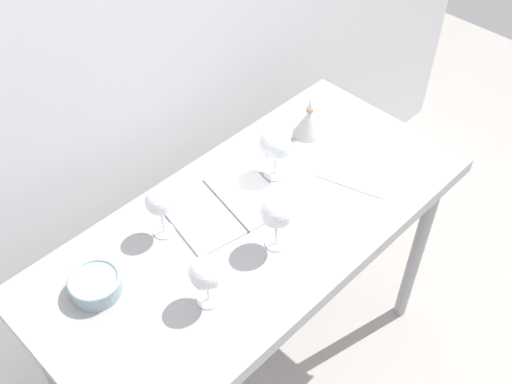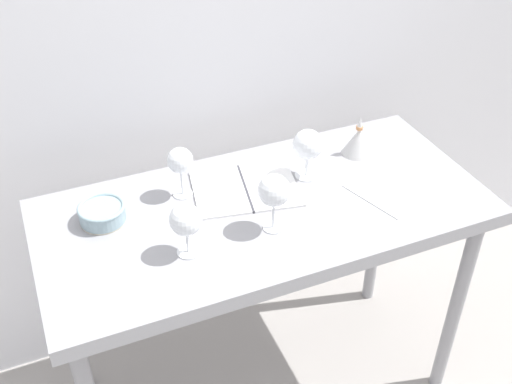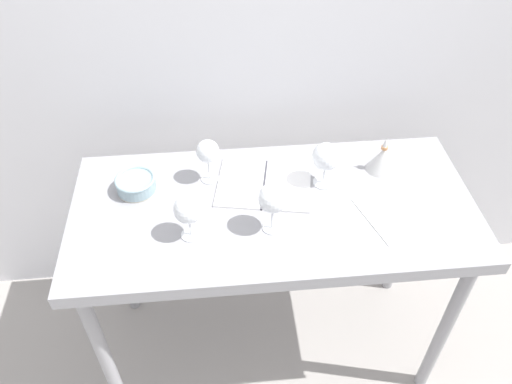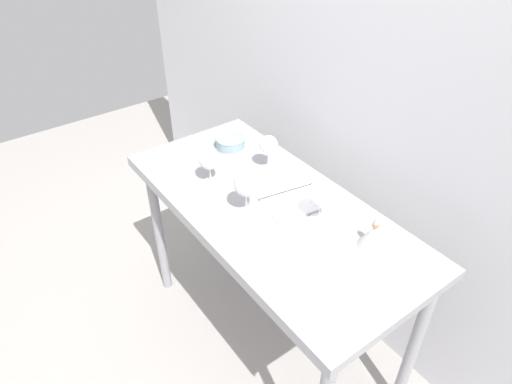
{
  "view_description": "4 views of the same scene",
  "coord_description": "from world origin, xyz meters",
  "px_view_note": "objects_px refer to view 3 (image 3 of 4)",
  "views": [
    {
      "loc": [
        -0.86,
        -0.86,
        2.26
      ],
      "look_at": [
        0.05,
        0.03,
        0.96
      ],
      "focal_mm": 42.72,
      "sensor_mm": 36.0,
      "label": 1
    },
    {
      "loc": [
        -0.62,
        -1.4,
        2.08
      ],
      "look_at": [
        -0.01,
        0.03,
        0.93
      ],
      "focal_mm": 43.55,
      "sensor_mm": 36.0,
      "label": 2
    },
    {
      "loc": [
        -0.18,
        -1.23,
        2.13
      ],
      "look_at": [
        -0.06,
        -0.01,
        0.97
      ],
      "focal_mm": 35.46,
      "sensor_mm": 36.0,
      "label": 3
    },
    {
      "loc": [
        1.16,
        -0.93,
        2.08
      ],
      "look_at": [
        -0.04,
        -0.05,
        0.96
      ],
      "focal_mm": 32.01,
      "sensor_mm": 36.0,
      "label": 4
    }
  ],
  "objects_px": {
    "wine_glass_near_center": "(273,199)",
    "decanter_funnel": "(382,159)",
    "wine_glass_far_left": "(208,152)",
    "tasting_sheet_upper": "(389,215)",
    "wine_glass_far_right": "(326,157)",
    "wine_glass_near_left": "(188,210)",
    "tasting_bowl": "(136,184)",
    "open_notebook": "(264,184)"
  },
  "relations": [
    {
      "from": "wine_glass_far_right",
      "to": "decanter_funnel",
      "type": "bearing_deg",
      "value": 13.9
    },
    {
      "from": "wine_glass_far_right",
      "to": "tasting_sheet_upper",
      "type": "relative_size",
      "value": 0.74
    },
    {
      "from": "tasting_bowl",
      "to": "decanter_funnel",
      "type": "bearing_deg",
      "value": 2.01
    },
    {
      "from": "wine_glass_near_center",
      "to": "tasting_sheet_upper",
      "type": "relative_size",
      "value": 0.8
    },
    {
      "from": "wine_glass_far_left",
      "to": "open_notebook",
      "type": "relative_size",
      "value": 0.46
    },
    {
      "from": "tasting_bowl",
      "to": "decanter_funnel",
      "type": "relative_size",
      "value": 0.98
    },
    {
      "from": "wine_glass_near_center",
      "to": "decanter_funnel",
      "type": "xyz_separation_m",
      "value": [
        0.44,
        0.26,
        -0.08
      ]
    },
    {
      "from": "tasting_bowl",
      "to": "open_notebook",
      "type": "bearing_deg",
      "value": -2.24
    },
    {
      "from": "wine_glass_far_right",
      "to": "open_notebook",
      "type": "xyz_separation_m",
      "value": [
        -0.21,
        0.01,
        -0.11
      ]
    },
    {
      "from": "tasting_bowl",
      "to": "wine_glass_near_left",
      "type": "bearing_deg",
      "value": -50.63
    },
    {
      "from": "wine_glass_far_left",
      "to": "tasting_bowl",
      "type": "bearing_deg",
      "value": -172.28
    },
    {
      "from": "wine_glass_near_center",
      "to": "tasting_sheet_upper",
      "type": "xyz_separation_m",
      "value": [
        0.4,
        0.02,
        -0.13
      ]
    },
    {
      "from": "wine_glass_far_left",
      "to": "tasting_sheet_upper",
      "type": "bearing_deg",
      "value": -22.05
    },
    {
      "from": "wine_glass_far_right",
      "to": "tasting_sheet_upper",
      "type": "xyz_separation_m",
      "value": [
        0.19,
        -0.18,
        -0.12
      ]
    },
    {
      "from": "decanter_funnel",
      "to": "tasting_sheet_upper",
      "type": "bearing_deg",
      "value": -98.09
    },
    {
      "from": "wine_glass_far_right",
      "to": "wine_glass_near_left",
      "type": "xyz_separation_m",
      "value": [
        -0.48,
        -0.21,
        -0.0
      ]
    },
    {
      "from": "wine_glass_near_left",
      "to": "tasting_sheet_upper",
      "type": "xyz_separation_m",
      "value": [
        0.67,
        0.03,
        -0.11
      ]
    },
    {
      "from": "wine_glass_far_left",
      "to": "wine_glass_near_left",
      "type": "distance_m",
      "value": 0.28
    },
    {
      "from": "tasting_bowl",
      "to": "decanter_funnel",
      "type": "height_order",
      "value": "decanter_funnel"
    },
    {
      "from": "tasting_sheet_upper",
      "to": "tasting_bowl",
      "type": "xyz_separation_m",
      "value": [
        -0.86,
        0.21,
        0.03
      ]
    },
    {
      "from": "wine_glass_far_left",
      "to": "open_notebook",
      "type": "bearing_deg",
      "value": -15.34
    },
    {
      "from": "wine_glass_far_right",
      "to": "tasting_sheet_upper",
      "type": "height_order",
      "value": "wine_glass_far_right"
    },
    {
      "from": "wine_glass_near_left",
      "to": "tasting_bowl",
      "type": "relative_size",
      "value": 1.15
    },
    {
      "from": "open_notebook",
      "to": "tasting_sheet_upper",
      "type": "bearing_deg",
      "value": -14.39
    },
    {
      "from": "wine_glass_near_left",
      "to": "tasting_bowl",
      "type": "bearing_deg",
      "value": 129.37
    },
    {
      "from": "wine_glass_near_left",
      "to": "wine_glass_near_center",
      "type": "bearing_deg",
      "value": 1.2
    },
    {
      "from": "wine_glass_far_left",
      "to": "open_notebook",
      "type": "height_order",
      "value": "wine_glass_far_left"
    },
    {
      "from": "wine_glass_near_left",
      "to": "open_notebook",
      "type": "xyz_separation_m",
      "value": [
        0.26,
        0.22,
        -0.11
      ]
    },
    {
      "from": "wine_glass_far_right",
      "to": "wine_glass_far_left",
      "type": "distance_m",
      "value": 0.41
    },
    {
      "from": "wine_glass_far_left",
      "to": "wine_glass_near_left",
      "type": "height_order",
      "value": "wine_glass_far_left"
    },
    {
      "from": "open_notebook",
      "to": "tasting_bowl",
      "type": "relative_size",
      "value": 2.62
    },
    {
      "from": "wine_glass_far_right",
      "to": "decanter_funnel",
      "type": "xyz_separation_m",
      "value": [
        0.23,
        0.06,
        -0.07
      ]
    },
    {
      "from": "decanter_funnel",
      "to": "wine_glass_near_left",
      "type": "bearing_deg",
      "value": -159.32
    },
    {
      "from": "open_notebook",
      "to": "wine_glass_far_right",
      "type": "bearing_deg",
      "value": 8.84
    },
    {
      "from": "wine_glass_near_center",
      "to": "decanter_funnel",
      "type": "bearing_deg",
      "value": 30.71
    },
    {
      "from": "wine_glass_far_right",
      "to": "decanter_funnel",
      "type": "distance_m",
      "value": 0.24
    },
    {
      "from": "wine_glass_far_left",
      "to": "decanter_funnel",
      "type": "height_order",
      "value": "wine_glass_far_left"
    },
    {
      "from": "open_notebook",
      "to": "tasting_sheet_upper",
      "type": "height_order",
      "value": "open_notebook"
    },
    {
      "from": "wine_glass_far_right",
      "to": "decanter_funnel",
      "type": "relative_size",
      "value": 1.19
    },
    {
      "from": "wine_glass_far_right",
      "to": "tasting_bowl",
      "type": "bearing_deg",
      "value": 177.89
    },
    {
      "from": "wine_glass_near_left",
      "to": "tasting_sheet_upper",
      "type": "relative_size",
      "value": 0.7
    },
    {
      "from": "open_notebook",
      "to": "decanter_funnel",
      "type": "bearing_deg",
      "value": 17.02
    }
  ]
}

